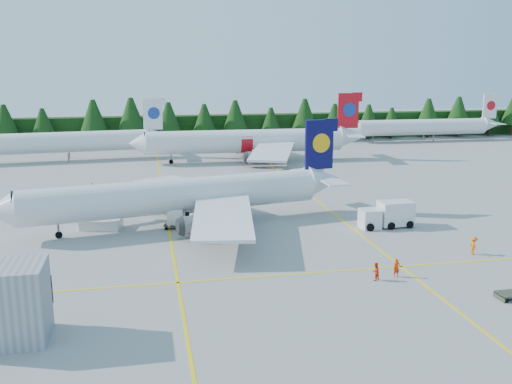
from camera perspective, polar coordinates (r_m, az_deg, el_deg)
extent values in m
plane|color=gray|center=(56.54, 6.18, -5.77)|extent=(320.00, 320.00, 0.00)
cube|color=yellow|center=(73.36, -9.06, -1.50)|extent=(0.25, 120.00, 0.01)
cube|color=yellow|center=(76.63, 6.05, -0.80)|extent=(0.25, 120.00, 0.01)
cube|color=yellow|center=(51.18, 8.18, -7.84)|extent=(80.00, 0.25, 0.01)
cube|color=black|center=(134.92, -4.19, 6.42)|extent=(220.00, 4.00, 6.00)
cylinder|color=silver|center=(63.95, -8.11, -0.39)|extent=(33.00, 9.63, 3.86)
cone|color=silver|center=(62.49, -24.17, -1.72)|extent=(3.35, 4.28, 3.86)
cube|color=#09083C|center=(69.24, 6.33, 4.73)|extent=(3.67, 0.98, 5.99)
cube|color=silver|center=(72.53, -7.38, 0.73)|extent=(11.96, 15.50, 1.10)
cylinder|color=slate|center=(69.92, -8.36, -0.89)|extent=(3.59, 2.58, 2.03)
cube|color=silver|center=(57.16, -3.35, -2.47)|extent=(7.70, 15.14, 1.10)
cylinder|color=slate|center=(59.40, -5.89, -3.28)|extent=(3.59, 2.58, 2.03)
cylinder|color=slate|center=(63.07, -19.15, -3.67)|extent=(0.23, 0.23, 1.64)
cylinder|color=silver|center=(105.49, -1.06, 5.11)|extent=(36.11, 4.90, 4.24)
cone|color=silver|center=(104.25, -11.74, 4.75)|extent=(3.04, 4.29, 4.24)
cube|color=#B90C15|center=(109.70, 9.20, 8.03)|extent=(4.03, 0.44, 6.57)
cube|color=silver|center=(114.90, -0.20, 5.43)|extent=(10.72, 17.06, 1.20)
cylinder|color=slate|center=(111.96, -1.02, 4.46)|extent=(3.64, 2.29, 2.23)
cube|color=silver|center=(97.37, 1.63, 4.08)|extent=(11.20, 17.10, 1.20)
cylinder|color=slate|center=(99.98, 0.10, 3.46)|extent=(3.64, 2.29, 2.23)
cylinder|color=slate|center=(104.67, -8.49, 3.30)|extent=(0.25, 0.25, 1.80)
cylinder|color=silver|center=(112.45, -19.28, 4.70)|extent=(32.97, 6.71, 3.85)
cube|color=silver|center=(112.35, -10.29, 7.68)|extent=(3.68, 0.66, 5.97)
cylinder|color=silver|center=(138.94, 16.25, 6.25)|extent=(31.22, 4.07, 3.67)
cone|color=silver|center=(132.28, 9.65, 6.27)|extent=(2.61, 3.70, 3.67)
cube|color=silver|center=(146.90, 22.35, 7.94)|extent=(3.49, 0.37, 5.69)
cylinder|color=slate|center=(134.38, 11.63, 5.19)|extent=(0.22, 0.22, 1.47)
cube|color=silver|center=(65.26, -15.21, -3.09)|extent=(4.73, 3.23, 1.13)
cube|color=slate|center=(66.70, -14.77, -1.13)|extent=(2.58, 4.37, 3.05)
cube|color=slate|center=(68.30, -14.32, 0.41)|extent=(2.09, 1.64, 0.12)
cube|color=silver|center=(64.33, 11.31, -2.64)|extent=(2.14, 2.14, 2.16)
cube|color=black|center=(64.20, 11.33, -2.20)|extent=(1.83, 2.03, 0.92)
cube|color=silver|center=(65.55, 13.78, -2.06)|extent=(3.80, 2.42, 2.67)
cube|color=#363D2C|center=(49.17, 24.20, -9.25)|extent=(2.29, 1.47, 0.13)
cube|color=#363D2C|center=(63.88, -7.97, -3.20)|extent=(2.90, 2.48, 0.16)
cube|color=silver|center=(63.62, -8.00, -2.36)|extent=(2.13, 2.08, 1.77)
cube|color=#363D2C|center=(62.83, -5.20, -3.40)|extent=(2.90, 2.48, 0.16)
cube|color=silver|center=(62.57, -5.22, -2.55)|extent=(2.13, 2.08, 1.77)
imported|color=red|center=(50.57, 13.88, -7.38)|extent=(0.61, 0.43, 1.62)
imported|color=red|center=(49.45, 11.86, -7.78)|extent=(0.96, 0.90, 1.56)
imported|color=#F76205|center=(58.51, 20.95, -5.03)|extent=(0.50, 0.73, 1.74)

